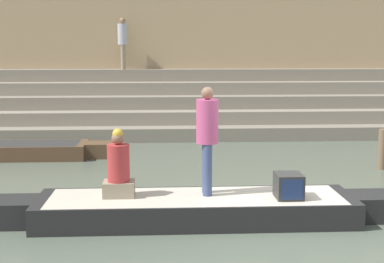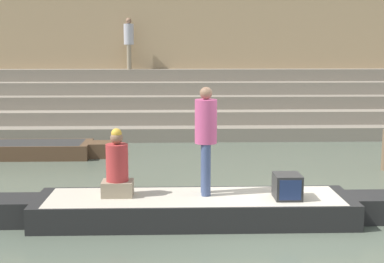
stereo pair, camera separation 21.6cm
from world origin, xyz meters
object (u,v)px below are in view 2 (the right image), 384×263
(person_on_steps, at_px, (129,40))
(person_rowing, at_px, (117,169))
(person_standing, at_px, (206,133))
(tv_set, at_px, (287,186))
(rowboat_main, at_px, (194,208))

(person_on_steps, bearing_deg, person_rowing, 157.74)
(person_standing, relative_size, person_on_steps, 1.01)
(person_standing, height_order, tv_set, person_standing)
(person_standing, xyz_separation_m, tv_set, (1.31, -0.30, -0.84))
(person_rowing, bearing_deg, person_on_steps, 81.66)
(person_rowing, relative_size, person_on_steps, 0.63)
(rowboat_main, height_order, person_rowing, person_rowing)
(rowboat_main, relative_size, person_standing, 3.72)
(person_standing, distance_m, person_on_steps, 10.78)
(person_on_steps, bearing_deg, tv_set, 171.89)
(rowboat_main, xyz_separation_m, person_rowing, (-1.27, 0.09, 0.65))
(person_standing, distance_m, tv_set, 1.59)
(person_rowing, distance_m, tv_set, 2.80)
(rowboat_main, xyz_separation_m, person_standing, (0.20, 0.15, 1.23))
(person_on_steps, bearing_deg, person_standing, 165.65)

